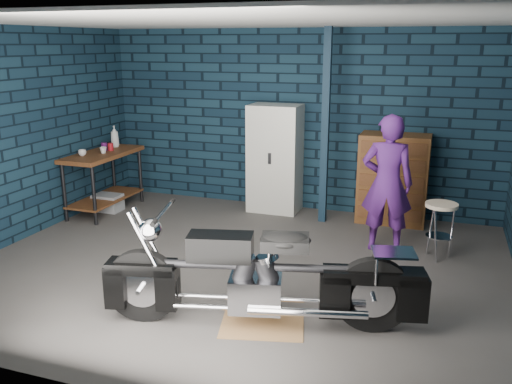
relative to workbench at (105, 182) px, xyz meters
The scene contains 16 objects.
ground 3.03m from the workbench, 26.55° to the right, with size 6.00×6.00×0.00m, color #474442.
room_walls 3.15m from the workbench, 16.34° to the right, with size 6.02×5.01×2.71m.
support_post 3.41m from the workbench, 10.71° to the left, with size 0.10×0.10×2.70m, color #102434.
workbench is the anchor object (origin of this frame).
drip_mat 4.23m from the workbench, 36.78° to the right, with size 0.75×0.56×0.01m, color #90643F.
motorcycle 4.20m from the workbench, 36.78° to the right, with size 2.45×0.67×1.08m, color black, non-canonical shape.
person 4.21m from the workbench, ahead, with size 0.62×0.41×1.69m, color #531F77.
storage_bin 0.33m from the workbench, 37.94° to the left, with size 0.41×0.29×0.26m, color gray.
locker 2.60m from the workbench, 20.22° to the left, with size 0.75×0.54×1.61m, color silver.
tool_chest 4.26m from the workbench, 12.08° to the left, with size 0.95×0.53×1.27m, color brown.
shop_stool 4.85m from the workbench, ahead, with size 0.37×0.37×0.68m, color beige, non-canonical shape.
cup_a 0.60m from the workbench, 111.82° to the right, with size 0.11×0.11×0.09m, color beige.
cup_b 0.51m from the workbench, 41.79° to the right, with size 0.10×0.10×0.09m, color beige.
mug_purple 0.54m from the workbench, 112.13° to the left, with size 0.09×0.09×0.12m, color #581861.
mug_red 0.54m from the workbench, 77.20° to the left, with size 0.08×0.08×0.11m, color maroon.
bottle 0.77m from the workbench, 98.66° to the left, with size 0.13×0.13×0.33m, color gray.
Camera 1 is at (2.09, -5.39, 2.49)m, focal length 38.00 mm.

